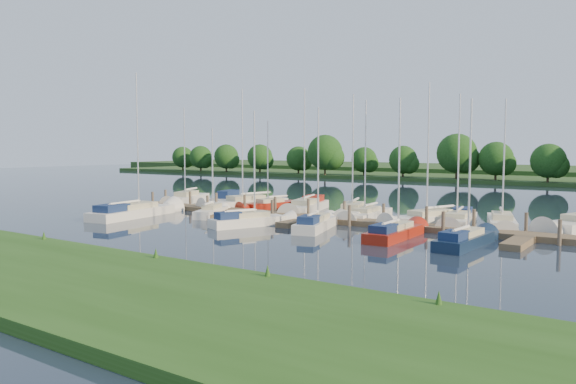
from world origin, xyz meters
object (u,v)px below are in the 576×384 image
Objects in this scene: sailboat_n_0 at (186,200)px; sailboat_s_2 at (250,222)px; sailboat_n_5 at (353,214)px; dock at (313,219)px; motorboat at (227,201)px.

sailboat_n_0 reaches higher than sailboat_s_2.
sailboat_n_5 is (20.24, -0.57, -0.00)m from sailboat_n_0.
sailboat_n_5 is (1.24, 4.37, 0.08)m from dock.
motorboat is 15.85m from sailboat_n_5.
sailboat_n_5 is at bearing 90.06° from sailboat_s_2.
sailboat_n_0 is at bearing -19.19° from sailboat_n_5.
sailboat_n_5 is 1.19× the size of sailboat_s_2.
sailboat_n_0 is (-19.00, 4.95, 0.09)m from dock.
dock is 3.71× the size of sailboat_n_5.
dock is 5.44m from sailboat_s_2.
sailboat_s_2 is (16.41, -9.73, 0.04)m from sailboat_n_0.
motorboat is at bearing -24.76° from sailboat_n_5.
dock is at bearing 143.82° from motorboat.
sailboat_s_2 is (-2.59, -4.78, 0.13)m from dock.
sailboat_n_5 reaches higher than sailboat_s_2.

